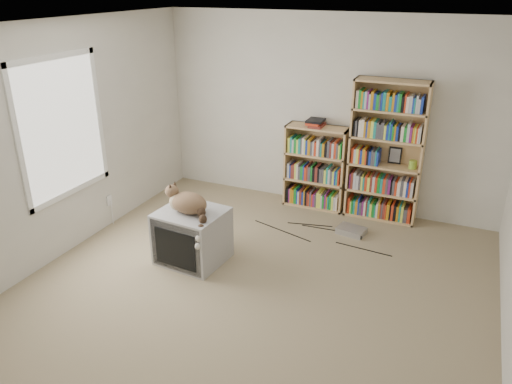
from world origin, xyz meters
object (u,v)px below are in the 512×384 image
at_px(crt_tv, 193,236).
at_px(dvd_player, 351,231).
at_px(bookcase_tall, 386,155).
at_px(cat, 190,208).
at_px(bookcase_short, 316,170).

xyz_separation_m(crt_tv, dvd_player, (1.44, 1.30, -0.25)).
bearing_deg(bookcase_tall, crt_tv, -130.85).
bearing_deg(crt_tv, dvd_player, 46.72).
xyz_separation_m(cat, bookcase_tall, (1.63, 2.01, 0.17)).
distance_m(crt_tv, bookcase_short, 2.08).
bearing_deg(crt_tv, cat, -61.71).
xyz_separation_m(cat, bookcase_short, (0.74, 2.01, -0.16)).
bearing_deg(dvd_player, bookcase_tall, 80.08).
xyz_separation_m(bookcase_tall, dvd_player, (-0.22, -0.62, -0.81)).
height_order(crt_tv, bookcase_tall, bookcase_tall).
height_order(crt_tv, bookcase_short, bookcase_short).
height_order(bookcase_tall, dvd_player, bookcase_tall).
xyz_separation_m(cat, dvd_player, (1.41, 1.38, -0.63)).
distance_m(bookcase_tall, bookcase_short, 0.95).
distance_m(crt_tv, bookcase_tall, 2.60).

